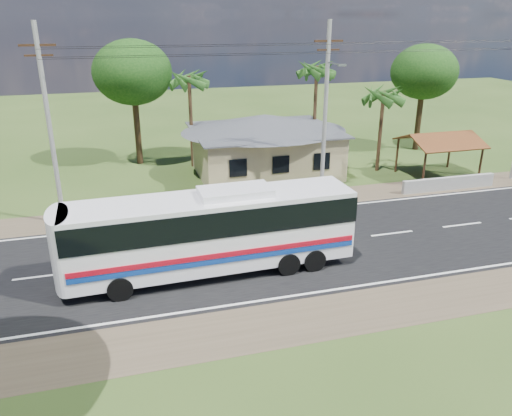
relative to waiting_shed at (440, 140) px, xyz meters
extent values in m
plane|color=#2C4418|center=(-13.00, -8.50, -2.73)|extent=(120.00, 120.00, 0.00)
cube|color=black|center=(-13.00, -8.50, -2.72)|extent=(120.00, 10.00, 0.02)
cube|color=brown|center=(-13.00, -2.00, -2.72)|extent=(120.00, 3.00, 0.01)
cube|color=brown|center=(-13.00, -15.00, -2.72)|extent=(120.00, 3.00, 0.01)
cube|color=silver|center=(-13.00, -3.80, -2.70)|extent=(120.00, 0.15, 0.01)
cube|color=silver|center=(-13.00, -13.20, -2.70)|extent=(120.00, 0.15, 0.01)
cube|color=silver|center=(-13.00, -8.50, -2.70)|extent=(120.00, 0.15, 0.01)
cube|color=tan|center=(-12.00, 4.50, -1.13)|extent=(10.00, 8.00, 3.20)
cube|color=#4C4F54|center=(-12.00, 4.50, 0.52)|extent=(10.60, 8.60, 0.10)
pyramid|color=#4C4F54|center=(-12.00, 4.50, 1.67)|extent=(12.40, 10.00, 1.20)
cube|color=black|center=(-15.00, 0.48, -1.03)|extent=(1.20, 0.08, 1.20)
cube|color=black|center=(-12.00, 0.48, -1.03)|extent=(1.20, 0.08, 1.20)
cube|color=black|center=(-9.00, 0.48, -1.03)|extent=(1.20, 0.08, 1.20)
cylinder|color=#3C2316|center=(-2.30, -1.80, -1.43)|extent=(0.16, 0.16, 2.60)
cylinder|color=#3C2316|center=(-2.30, 1.80, -1.43)|extent=(0.16, 0.16, 2.60)
cylinder|color=#3C2316|center=(2.30, -1.80, -1.43)|extent=(0.16, 0.16, 2.60)
cylinder|color=#3C2316|center=(2.30, 1.80, -1.43)|extent=(0.16, 0.16, 2.60)
cube|color=brown|center=(0.00, -1.10, 0.17)|extent=(5.20, 2.28, 0.90)
cube|color=brown|center=(0.00, 1.10, 0.17)|extent=(5.20, 2.28, 0.90)
cube|color=#3C2316|center=(0.00, 0.00, 0.52)|extent=(5.20, 0.12, 0.12)
cube|color=#9E9E99|center=(-1.00, -2.90, -2.28)|extent=(7.00, 0.30, 0.90)
cylinder|color=#9E9E99|center=(-26.00, -2.00, 2.77)|extent=(0.26, 0.26, 11.00)
cube|color=#3C2316|center=(-26.00, -2.00, 7.07)|extent=(1.80, 0.12, 0.12)
cube|color=#3C2316|center=(-26.00, -2.00, 6.57)|extent=(1.40, 0.10, 0.10)
cylinder|color=#9E9E99|center=(-10.00, -2.00, 2.77)|extent=(0.26, 0.26, 11.00)
cube|color=#3C2316|center=(-10.00, -2.00, 7.07)|extent=(1.80, 0.12, 0.12)
cube|color=#3C2316|center=(-10.00, -2.00, 6.57)|extent=(1.40, 0.10, 0.10)
cylinder|color=gray|center=(-10.00, -3.00, 5.87)|extent=(0.08, 2.00, 0.08)
cube|color=gray|center=(-10.00, -4.00, 5.87)|extent=(0.50, 0.18, 0.12)
cylinder|color=black|center=(-18.00, -2.00, 6.87)|extent=(16.00, 0.02, 0.02)
cylinder|color=black|center=(-2.50, -2.00, 6.87)|extent=(15.00, 0.02, 0.02)
cylinder|color=#47301E|center=(-3.50, 2.50, 0.27)|extent=(0.28, 0.28, 6.00)
cylinder|color=#47301E|center=(-7.00, 7.00, 1.02)|extent=(0.28, 0.28, 7.50)
cylinder|color=#47301E|center=(-17.00, 7.50, 0.77)|extent=(0.28, 0.28, 7.00)
cylinder|color=#47301E|center=(-21.00, 9.50, 0.25)|extent=(0.50, 0.50, 5.95)
ellipsoid|color=#11350E|center=(-21.00, 9.50, 4.42)|extent=(6.00, 6.00, 4.92)
cylinder|color=#47301E|center=(3.00, 7.50, 0.07)|extent=(0.50, 0.50, 5.60)
ellipsoid|color=#11350E|center=(3.00, 7.50, 3.99)|extent=(5.60, 5.60, 4.59)
cube|color=white|center=(-18.75, -10.15, -0.63)|extent=(12.98, 3.05, 3.23)
cube|color=black|center=(-18.75, -10.15, 0.18)|extent=(13.03, 3.11, 1.18)
cube|color=black|center=(-25.20, -10.33, -0.20)|extent=(0.20, 2.48, 1.94)
cube|color=#A50A1A|center=(-18.71, -11.51, -1.22)|extent=(12.69, 0.40, 0.24)
cube|color=navy|center=(-18.71, -11.51, -1.49)|extent=(12.69, 0.40, 0.24)
cube|color=white|center=(-17.68, -10.12, 1.14)|extent=(3.27, 1.81, 0.32)
cylinder|color=black|center=(-23.02, -11.50, -2.19)|extent=(1.09, 0.41, 1.08)
cylinder|color=black|center=(-23.09, -9.03, -2.19)|extent=(1.09, 0.41, 1.08)
cylinder|color=black|center=(-15.49, -11.29, -2.19)|extent=(1.09, 0.41, 1.08)
cylinder|color=black|center=(-15.56, -8.82, -2.19)|extent=(1.09, 0.41, 1.08)
cylinder|color=black|center=(-14.20, -11.26, -2.19)|extent=(1.09, 0.41, 1.08)
cylinder|color=black|center=(-14.27, -8.78, -2.19)|extent=(1.09, 0.41, 1.08)
imported|color=black|center=(-11.19, -1.98, -2.27)|extent=(1.84, 0.92, 0.92)
camera|label=1|loc=(-22.41, -30.60, 8.53)|focal=35.00mm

